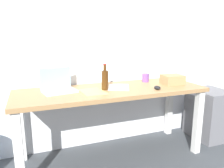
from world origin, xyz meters
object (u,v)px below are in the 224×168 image
at_px(computer_mouse, 157,88).
at_px(filing_cabinet, 209,114).
at_px(desk, 112,98).
at_px(beer_bottle, 105,79).
at_px(cardboard_box, 172,80).
at_px(coffee_mug, 146,78).
at_px(laptop_left, 58,87).

xyz_separation_m(computer_mouse, filing_cabinet, (0.90, 0.18, -0.46)).
distance_m(desk, beer_bottle, 0.22).
distance_m(computer_mouse, cardboard_box, 0.33).
distance_m(cardboard_box, coffee_mug, 0.31).
distance_m(beer_bottle, filing_cabinet, 1.50).
bearing_deg(computer_mouse, filing_cabinet, 25.86).
height_order(computer_mouse, cardboard_box, cardboard_box).
distance_m(computer_mouse, filing_cabinet, 1.03).
height_order(beer_bottle, coffee_mug, beer_bottle).
bearing_deg(coffee_mug, beer_bottle, -161.15).
xyz_separation_m(desk, laptop_left, (-0.52, 0.08, 0.15)).
height_order(desk, filing_cabinet, desk).
xyz_separation_m(desk, filing_cabinet, (1.32, -0.00, -0.34)).
bearing_deg(laptop_left, filing_cabinet, -2.67).
relative_size(computer_mouse, filing_cabinet, 0.16).
height_order(computer_mouse, filing_cabinet, computer_mouse).
bearing_deg(coffee_mug, desk, -159.07).
distance_m(cardboard_box, filing_cabinet, 0.78).
bearing_deg(filing_cabinet, laptop_left, 177.33).
bearing_deg(coffee_mug, filing_cabinet, -12.95).
xyz_separation_m(beer_bottle, cardboard_box, (0.79, -0.02, -0.05)).
height_order(coffee_mug, filing_cabinet, coffee_mug).
relative_size(cardboard_box, filing_cabinet, 0.35).
bearing_deg(desk, coffee_mug, 20.93).
bearing_deg(beer_bottle, computer_mouse, -19.64).
xyz_separation_m(desk, coffee_mug, (0.49, 0.19, 0.15)).
bearing_deg(cardboard_box, filing_cabinet, 2.29).
bearing_deg(cardboard_box, beer_bottle, 178.57).
relative_size(desk, beer_bottle, 7.40).
height_order(laptop_left, coffee_mug, laptop_left).
relative_size(laptop_left, beer_bottle, 1.31).
bearing_deg(filing_cabinet, coffee_mug, 167.05).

